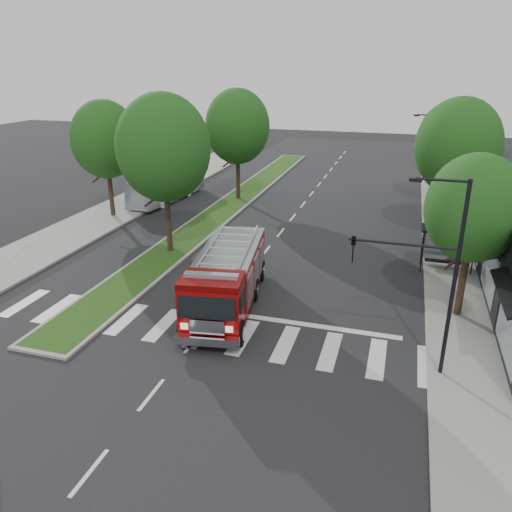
{
  "coord_description": "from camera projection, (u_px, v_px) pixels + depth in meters",
  "views": [
    {
      "loc": [
        8.32,
        -21.83,
        11.78
      ],
      "look_at": [
        0.95,
        2.55,
        1.8
      ],
      "focal_mm": 35.0,
      "sensor_mm": 36.0,
      "label": 1
    }
  ],
  "objects": [
    {
      "name": "tree_right_far",
      "position": [
        448.0,
        136.0,
        42.16
      ],
      "size": [
        5.0,
        5.0,
        8.73
      ],
      "color": "black",
      "rests_on": "ground"
    },
    {
      "name": "tree_median_near",
      "position": [
        164.0,
        148.0,
        30.47
      ],
      "size": [
        5.8,
        5.8,
        10.16
      ],
      "color": "black",
      "rests_on": "ground"
    },
    {
      "name": "tree_right_mid",
      "position": [
        458.0,
        147.0,
        33.01
      ],
      "size": [
        5.6,
        5.6,
        9.72
      ],
      "color": "black",
      "rests_on": "ground"
    },
    {
      "name": "streetlight_right_near",
      "position": [
        431.0,
        266.0,
        18.59
      ],
      "size": [
        4.08,
        0.22,
        8.0
      ],
      "color": "black",
      "rests_on": "ground"
    },
    {
      "name": "sidewalk_right",
      "position": [
        465.0,
        259.0,
        31.52
      ],
      "size": [
        5.0,
        80.0,
        0.15
      ],
      "primitive_type": "cube",
      "color": "gray",
      "rests_on": "ground"
    },
    {
      "name": "fire_engine",
      "position": [
        227.0,
        279.0,
        25.12
      ],
      "size": [
        4.15,
        9.65,
        3.24
      ],
      "rotation": [
        0.0,
        0.0,
        0.15
      ],
      "color": "#610505",
      "rests_on": "ground"
    },
    {
      "name": "streetlight_right_far",
      "position": [
        433.0,
        160.0,
        39.4
      ],
      "size": [
        2.11,
        0.2,
        8.0
      ],
      "color": "black",
      "rests_on": "ground"
    },
    {
      "name": "median",
      "position": [
        231.0,
        204.0,
        43.62
      ],
      "size": [
        3.0,
        50.0,
        0.15
      ],
      "color": "gray",
      "rests_on": "ground"
    },
    {
      "name": "tree_right_near",
      "position": [
        474.0,
        209.0,
        22.67
      ],
      "size": [
        4.4,
        4.4,
        8.05
      ],
      "color": "black",
      "rests_on": "ground"
    },
    {
      "name": "sidewalk_left",
      "position": [
        94.0,
        222.0,
        38.78
      ],
      "size": [
        5.0,
        80.0,
        0.15
      ],
      "primitive_type": "cube",
      "color": "gray",
      "rests_on": "ground"
    },
    {
      "name": "bus_shelter",
      "position": [
        449.0,
        237.0,
        29.5
      ],
      "size": [
        3.2,
        1.6,
        2.61
      ],
      "color": "black",
      "rests_on": "ground"
    },
    {
      "name": "city_bus",
      "position": [
        168.0,
        186.0,
        44.73
      ],
      "size": [
        3.29,
        9.88,
        2.7
      ],
      "primitive_type": "imported",
      "rotation": [
        0.0,
        0.0,
        -0.11
      ],
      "color": "silver",
      "rests_on": "ground"
    },
    {
      "name": "tree_median_far",
      "position": [
        237.0,
        127.0,
        43.07
      ],
      "size": [
        5.6,
        5.6,
        9.72
      ],
      "color": "black",
      "rests_on": "ground"
    },
    {
      "name": "ground",
      "position": [
        224.0,
        303.0,
        25.99
      ],
      "size": [
        140.0,
        140.0,
        0.0
      ],
      "primitive_type": "plane",
      "color": "black",
      "rests_on": "ground"
    },
    {
      "name": "tree_left_mid",
      "position": [
        105.0,
        140.0,
        38.21
      ],
      "size": [
        5.2,
        5.2,
        9.16
      ],
      "color": "black",
      "rests_on": "ground"
    }
  ]
}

